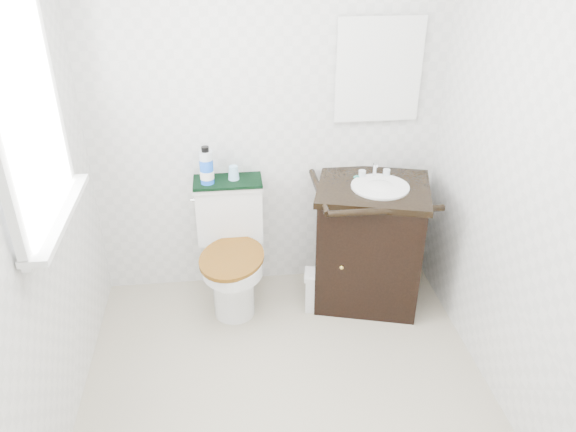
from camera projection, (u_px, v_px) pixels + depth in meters
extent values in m
plane|color=beige|center=(290.00, 407.00, 2.94)|extent=(2.40, 2.40, 0.00)
plane|color=silver|center=(267.00, 113.00, 3.41)|extent=(2.40, 0.00, 2.40)
plane|color=silver|center=(19.00, 219.00, 2.25)|extent=(0.00, 2.40, 2.40)
plane|color=silver|center=(537.00, 191.00, 2.47)|extent=(0.00, 2.40, 2.40)
cube|color=white|center=(25.00, 115.00, 2.30)|extent=(0.02, 0.70, 0.90)
cube|color=silver|center=(379.00, 70.00, 3.33)|extent=(0.50, 0.02, 0.60)
cylinder|color=white|center=(234.00, 287.00, 3.53)|extent=(0.26, 0.26, 0.39)
cube|color=white|center=(232.00, 265.00, 3.75)|extent=(0.26, 0.28, 0.39)
cube|color=white|center=(229.00, 213.00, 3.58)|extent=(0.41, 0.18, 0.38)
cube|color=white|center=(228.00, 185.00, 3.49)|extent=(0.43, 0.20, 0.03)
cylinder|color=white|center=(232.00, 265.00, 3.40)|extent=(0.38, 0.38, 0.08)
cylinder|color=brown|center=(232.00, 258.00, 3.38)|extent=(0.48, 0.48, 0.03)
cube|color=black|center=(369.00, 246.00, 3.60)|extent=(0.75, 0.69, 0.78)
cube|color=black|center=(374.00, 189.00, 3.41)|extent=(0.80, 0.74, 0.04)
cylinder|color=white|center=(380.00, 187.00, 3.37)|extent=(0.35, 0.35, 0.01)
ellipsoid|color=white|center=(379.00, 195.00, 3.40)|extent=(0.30, 0.30, 0.15)
cylinder|color=silver|center=(375.00, 170.00, 3.48)|extent=(0.02, 0.02, 0.10)
cube|color=silver|center=(319.00, 292.00, 3.61)|extent=(0.19, 0.16, 0.24)
cube|color=silver|center=(319.00, 275.00, 3.55)|extent=(0.21, 0.18, 0.03)
cube|color=black|center=(228.00, 181.00, 3.47)|extent=(0.42, 0.22, 0.02)
cylinder|color=blue|center=(207.00, 171.00, 3.40)|extent=(0.08, 0.08, 0.16)
cylinder|color=silver|center=(206.00, 156.00, 3.35)|extent=(0.08, 0.08, 0.05)
cylinder|color=black|center=(205.00, 149.00, 3.33)|extent=(0.05, 0.05, 0.03)
cone|color=#98D5F8|center=(234.00, 173.00, 3.46)|extent=(0.07, 0.07, 0.09)
ellipsoid|color=#177062|center=(358.00, 177.00, 3.49)|extent=(0.07, 0.04, 0.02)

